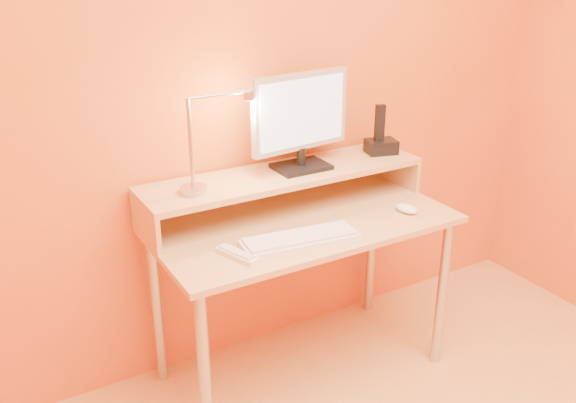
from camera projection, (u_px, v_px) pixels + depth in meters
wall_back at (263, 74)px, 2.49m from camera, size 3.00×0.04×2.50m
desk_leg_fl at (205, 377)px, 2.13m from camera, size 0.04×0.04×0.69m
desk_leg_fr at (442, 294)px, 2.64m from camera, size 0.04×0.04×0.69m
desk_leg_bl at (157, 309)px, 2.53m from camera, size 0.04×0.04×0.69m
desk_leg_br at (371, 248)px, 3.04m from camera, size 0.04×0.04×0.69m
desk_lower at (303, 224)px, 2.44m from camera, size 1.20×0.60×0.02m
shelf_riser_left at (145, 223)px, 2.26m from camera, size 0.02×0.30×0.14m
shelf_riser_right at (397, 169)px, 2.81m from camera, size 0.02×0.30×0.14m
desk_shelf at (284, 175)px, 2.50m from camera, size 1.20×0.30×0.02m
monitor_foot at (301, 166)px, 2.53m from camera, size 0.22×0.16×0.02m
monitor_neck at (301, 156)px, 2.51m from camera, size 0.04×0.04×0.07m
monitor_panel at (300, 112)px, 2.45m from camera, size 0.45×0.09×0.31m
monitor_back at (297, 110)px, 2.47m from camera, size 0.41×0.06×0.26m
monitor_screen at (303, 113)px, 2.44m from camera, size 0.41×0.05×0.27m
lamp_base at (193, 190)px, 2.28m from camera, size 0.10×0.10×0.02m
lamp_post at (190, 144)px, 2.21m from camera, size 0.01×0.01×0.33m
lamp_arm at (219, 95)px, 2.20m from camera, size 0.24×0.01×0.01m
lamp_head at (249, 95)px, 2.27m from camera, size 0.04×0.04×0.03m
lamp_bulb at (249, 99)px, 2.27m from camera, size 0.03×0.03×0.00m
phone_dock at (381, 146)px, 2.71m from camera, size 0.15×0.13×0.06m
phone_handset at (380, 123)px, 2.67m from camera, size 0.05×0.03×0.16m
phone_led at (396, 148)px, 2.69m from camera, size 0.01×0.00×0.04m
keyboard at (300, 240)px, 2.25m from camera, size 0.45×0.19×0.02m
mouse at (407, 209)px, 2.51m from camera, size 0.08×0.11×0.03m
remote_control at (237, 255)px, 2.15m from camera, size 0.10×0.18×0.02m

